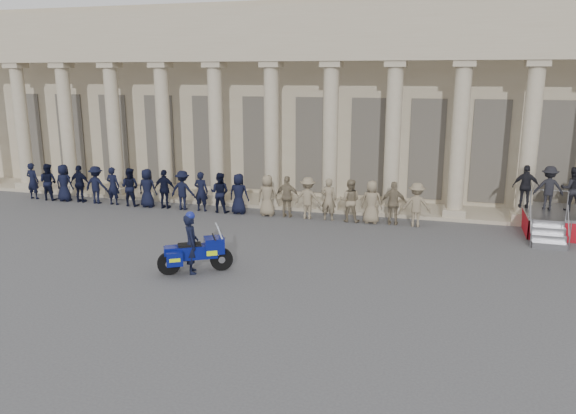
% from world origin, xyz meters
% --- Properties ---
extents(ground, '(90.00, 90.00, 0.00)m').
position_xyz_m(ground, '(0.00, 0.00, 0.00)').
color(ground, '#464649').
rests_on(ground, ground).
extents(building, '(40.00, 12.50, 9.00)m').
position_xyz_m(building, '(-0.00, 14.74, 4.52)').
color(building, tan).
rests_on(building, ground).
extents(officer_rank, '(18.59, 0.65, 1.72)m').
position_xyz_m(officer_rank, '(-3.55, 6.42, 0.86)').
color(officer_rank, black).
rests_on(officer_rank, ground).
extents(motorcycle, '(2.00, 1.49, 1.44)m').
position_xyz_m(motorcycle, '(-0.89, -0.70, 0.62)').
color(motorcycle, black).
rests_on(motorcycle, ground).
extents(rider, '(0.70, 0.78, 1.89)m').
position_xyz_m(rider, '(-0.99, -0.76, 0.93)').
color(rider, black).
rests_on(rider, ground).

